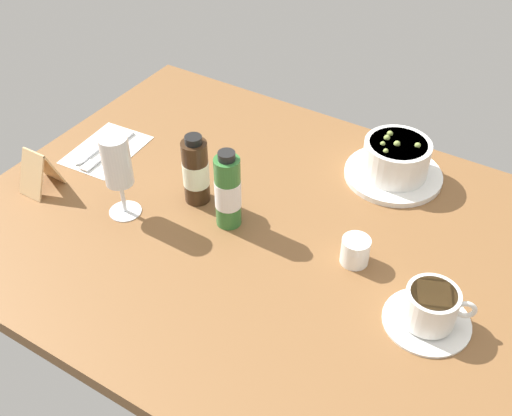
{
  "coord_description": "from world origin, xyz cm",
  "views": [
    {
      "loc": [
        -45.75,
        75.42,
        80.95
      ],
      "look_at": [
        1.32,
        -0.38,
        4.03
      ],
      "focal_mm": 44.16,
      "sensor_mm": 36.0,
      "label": 1
    }
  ],
  "objects_px": {
    "menu_card": "(39,170)",
    "sauce_bottle_green": "(228,191)",
    "porridge_bowl": "(396,161)",
    "creamer_jug": "(355,251)",
    "coffee_cup": "(430,309)",
    "wine_glass": "(117,165)",
    "cutlery_setting": "(105,150)",
    "sauce_bottle_brown": "(196,171)"
  },
  "relations": [
    {
      "from": "sauce_bottle_brown",
      "to": "sauce_bottle_green",
      "type": "bearing_deg",
      "value": 164.6
    },
    {
      "from": "wine_glass",
      "to": "coffee_cup",
      "type": "bearing_deg",
      "value": -175.33
    },
    {
      "from": "sauce_bottle_green",
      "to": "porridge_bowl",
      "type": "bearing_deg",
      "value": -125.5
    },
    {
      "from": "cutlery_setting",
      "to": "menu_card",
      "type": "distance_m",
      "value": 0.17
    },
    {
      "from": "coffee_cup",
      "to": "sauce_bottle_green",
      "type": "relative_size",
      "value": 0.88
    },
    {
      "from": "coffee_cup",
      "to": "sauce_bottle_green",
      "type": "distance_m",
      "value": 0.41
    },
    {
      "from": "wine_glass",
      "to": "sauce_bottle_brown",
      "type": "relative_size",
      "value": 1.17
    },
    {
      "from": "coffee_cup",
      "to": "sauce_bottle_brown",
      "type": "bearing_deg",
      "value": -6.62
    },
    {
      "from": "coffee_cup",
      "to": "menu_card",
      "type": "height_order",
      "value": "menu_card"
    },
    {
      "from": "menu_card",
      "to": "sauce_bottle_green",
      "type": "bearing_deg",
      "value": -163.45
    },
    {
      "from": "porridge_bowl",
      "to": "coffee_cup",
      "type": "distance_m",
      "value": 0.39
    },
    {
      "from": "coffee_cup",
      "to": "wine_glass",
      "type": "height_order",
      "value": "wine_glass"
    },
    {
      "from": "creamer_jug",
      "to": "sauce_bottle_green",
      "type": "xyz_separation_m",
      "value": [
        0.25,
        0.03,
        0.05
      ]
    },
    {
      "from": "porridge_bowl",
      "to": "cutlery_setting",
      "type": "height_order",
      "value": "porridge_bowl"
    },
    {
      "from": "menu_card",
      "to": "wine_glass",
      "type": "bearing_deg",
      "value": -170.65
    },
    {
      "from": "wine_glass",
      "to": "menu_card",
      "type": "height_order",
      "value": "wine_glass"
    },
    {
      "from": "porridge_bowl",
      "to": "sauce_bottle_brown",
      "type": "distance_m",
      "value": 0.41
    },
    {
      "from": "cutlery_setting",
      "to": "sauce_bottle_brown",
      "type": "distance_m",
      "value": 0.28
    },
    {
      "from": "menu_card",
      "to": "coffee_cup",
      "type": "bearing_deg",
      "value": -174.19
    },
    {
      "from": "creamer_jug",
      "to": "sauce_bottle_green",
      "type": "bearing_deg",
      "value": 6.94
    },
    {
      "from": "cutlery_setting",
      "to": "sauce_bottle_green",
      "type": "xyz_separation_m",
      "value": [
        -0.36,
        0.05,
        0.07
      ]
    },
    {
      "from": "creamer_jug",
      "to": "menu_card",
      "type": "height_order",
      "value": "menu_card"
    },
    {
      "from": "creamer_jug",
      "to": "menu_card",
      "type": "relative_size",
      "value": 0.67
    },
    {
      "from": "wine_glass",
      "to": "menu_card",
      "type": "relative_size",
      "value": 1.91
    },
    {
      "from": "coffee_cup",
      "to": "menu_card",
      "type": "distance_m",
      "value": 0.79
    },
    {
      "from": "creamer_jug",
      "to": "wine_glass",
      "type": "height_order",
      "value": "wine_glass"
    },
    {
      "from": "porridge_bowl",
      "to": "wine_glass",
      "type": "distance_m",
      "value": 0.56
    },
    {
      "from": "sauce_bottle_brown",
      "to": "coffee_cup",
      "type": "bearing_deg",
      "value": 173.38
    },
    {
      "from": "cutlery_setting",
      "to": "sauce_bottle_green",
      "type": "bearing_deg",
      "value": 172.15
    },
    {
      "from": "coffee_cup",
      "to": "menu_card",
      "type": "xyz_separation_m",
      "value": [
        0.79,
        0.08,
        0.01
      ]
    },
    {
      "from": "coffee_cup",
      "to": "sauce_bottle_brown",
      "type": "height_order",
      "value": "sauce_bottle_brown"
    },
    {
      "from": "coffee_cup",
      "to": "porridge_bowl",
      "type": "bearing_deg",
      "value": -59.32
    },
    {
      "from": "wine_glass",
      "to": "sauce_bottle_brown",
      "type": "bearing_deg",
      "value": -132.27
    },
    {
      "from": "coffee_cup",
      "to": "menu_card",
      "type": "bearing_deg",
      "value": 5.81
    },
    {
      "from": "porridge_bowl",
      "to": "creamer_jug",
      "type": "bearing_deg",
      "value": 97.73
    },
    {
      "from": "porridge_bowl",
      "to": "sauce_bottle_brown",
      "type": "xyz_separation_m",
      "value": [
        0.3,
        0.27,
        0.03
      ]
    },
    {
      "from": "cutlery_setting",
      "to": "sauce_bottle_green",
      "type": "height_order",
      "value": "sauce_bottle_green"
    },
    {
      "from": "cutlery_setting",
      "to": "sauce_bottle_brown",
      "type": "relative_size",
      "value": 1.25
    },
    {
      "from": "cutlery_setting",
      "to": "creamer_jug",
      "type": "relative_size",
      "value": 3.05
    },
    {
      "from": "porridge_bowl",
      "to": "wine_glass",
      "type": "xyz_separation_m",
      "value": [
        0.4,
        0.38,
        0.07
      ]
    },
    {
      "from": "coffee_cup",
      "to": "sauce_bottle_green",
      "type": "xyz_separation_m",
      "value": [
        0.41,
        -0.03,
        0.04
      ]
    },
    {
      "from": "cutlery_setting",
      "to": "wine_glass",
      "type": "relative_size",
      "value": 1.08
    }
  ]
}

